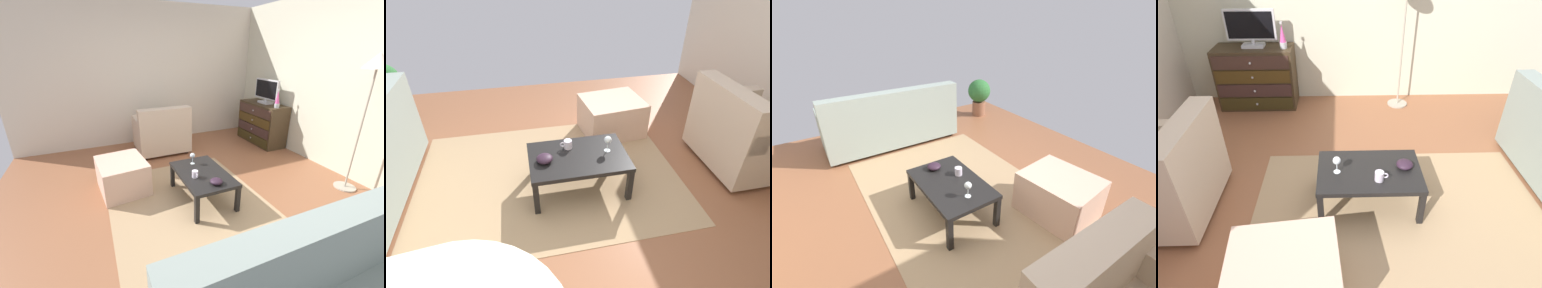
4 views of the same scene
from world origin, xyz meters
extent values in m
cube|color=brown|center=(0.00, 0.00, -0.03)|extent=(5.57, 5.17, 0.05)
cube|color=tan|center=(0.20, -0.20, 0.00)|extent=(2.60, 1.90, 0.01)
cube|color=black|center=(-0.48, 0.28, 0.17)|extent=(0.05, 0.05, 0.33)
cube|color=black|center=(0.36, 0.28, 0.17)|extent=(0.05, 0.05, 0.33)
cube|color=black|center=(-0.48, -0.25, 0.17)|extent=(0.05, 0.05, 0.33)
cube|color=black|center=(0.36, -0.25, 0.17)|extent=(0.05, 0.05, 0.33)
cube|color=black|center=(-0.06, 0.02, 0.35)|extent=(0.90, 0.59, 0.04)
cylinder|color=silver|center=(-0.34, 0.00, 0.38)|extent=(0.06, 0.06, 0.00)
cylinder|color=silver|center=(-0.34, 0.00, 0.42)|extent=(0.01, 0.01, 0.09)
sphere|color=silver|center=(-0.34, 0.00, 0.50)|extent=(0.07, 0.07, 0.07)
cylinder|color=silver|center=(0.01, -0.12, 0.42)|extent=(0.08, 0.08, 0.08)
torus|color=silver|center=(0.06, -0.12, 0.42)|extent=(0.05, 0.01, 0.05)
ellipsoid|color=#2E1B2A|center=(0.25, 0.05, 0.41)|extent=(0.15, 0.15, 0.07)
cylinder|color=#332319|center=(1.59, -0.95, 0.03)|extent=(0.05, 0.05, 0.05)
cylinder|color=#332319|center=(-2.16, -0.40, 0.03)|extent=(0.05, 0.05, 0.05)
cylinder|color=#332319|center=(-1.52, 0.38, 0.03)|extent=(0.05, 0.05, 0.05)
cylinder|color=#332319|center=(-1.52, -0.40, 0.03)|extent=(0.05, 0.05, 0.05)
cube|color=#C8AF95|center=(-1.84, -0.01, 0.25)|extent=(0.80, 0.94, 0.41)
cube|color=#C8AF95|center=(-1.54, -0.01, 0.67)|extent=(0.20, 0.94, 0.43)
cube|color=#C8AF95|center=(-1.84, -0.42, 0.56)|extent=(0.76, 0.12, 0.20)
cube|color=#D6AC94|center=(-0.68, -0.90, 0.22)|extent=(0.76, 0.67, 0.44)
cylinder|color=brown|center=(2.14, -1.94, 0.14)|extent=(0.26, 0.26, 0.28)
camera|label=1|loc=(2.32, -1.15, 1.81)|focal=22.12mm
camera|label=2|loc=(0.38, 2.14, 1.98)|focal=27.59mm
camera|label=3|loc=(-1.93, 1.08, 1.90)|focal=24.30mm
camera|label=4|loc=(-0.29, -2.12, 2.11)|focal=29.61mm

